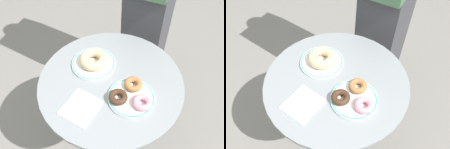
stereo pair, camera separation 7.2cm
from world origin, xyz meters
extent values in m
cube|color=gray|center=(0.00, 0.00, -0.01)|extent=(7.00, 7.00, 0.02)
cylinder|color=gray|center=(0.00, 0.00, 0.71)|extent=(0.62, 0.62, 0.02)
cylinder|color=gray|center=(0.00, 0.00, 0.36)|extent=(0.06, 0.06, 0.68)
cylinder|color=gray|center=(0.00, 0.00, 0.01)|extent=(0.32, 0.32, 0.03)
cylinder|color=white|center=(-0.12, 0.02, 0.73)|extent=(0.19, 0.19, 0.01)
torus|color=#38B2A8|center=(-0.12, 0.02, 0.73)|extent=(0.19, 0.19, 0.01)
cylinder|color=white|center=(0.12, -0.01, 0.73)|extent=(0.19, 0.19, 0.01)
torus|color=#38B2A8|center=(0.12, -0.01, 0.73)|extent=(0.18, 0.18, 0.01)
torus|color=#E0B789|center=(-0.12, 0.02, 0.75)|extent=(0.13, 0.13, 0.04)
torus|color=pink|center=(0.17, -0.02, 0.74)|extent=(0.11, 0.11, 0.03)
torus|color=#A36B3D|center=(0.09, 0.03, 0.74)|extent=(0.11, 0.11, 0.03)
torus|color=#422819|center=(0.09, -0.06, 0.74)|extent=(0.10, 0.10, 0.03)
cube|color=white|center=(0.00, -0.18, 0.72)|extent=(0.15, 0.16, 0.01)
cube|color=#3D3D42|center=(-0.17, 0.54, 0.45)|extent=(0.32, 0.40, 0.90)
camera|label=1|loc=(0.40, -0.45, 1.50)|focal=37.04mm
camera|label=2|loc=(0.45, -0.40, 1.50)|focal=37.04mm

